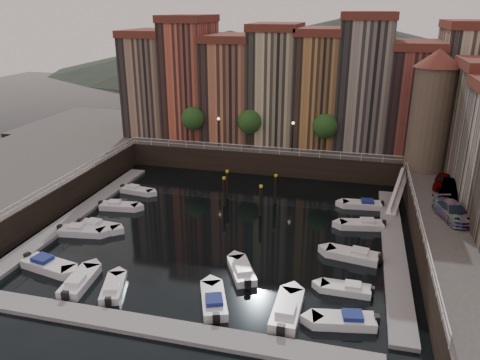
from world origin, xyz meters
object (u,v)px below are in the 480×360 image
(mooring_pilings, at_px, (247,192))
(car_c, at_px, (453,212))
(car_b, at_px, (451,189))
(boat_left_0, at_px, (48,265))
(boat_left_1, at_px, (81,231))
(gangway, at_px, (399,189))
(corner_tower, at_px, (432,109))
(car_a, at_px, (442,182))
(boat_left_2, at_px, (98,226))

(mooring_pilings, distance_m, car_c, 21.01)
(car_b, xyz_separation_m, car_c, (-0.72, -5.91, -0.03))
(car_b, bearing_deg, boat_left_0, -136.88)
(mooring_pilings, bearing_deg, boat_left_1, -142.25)
(gangway, xyz_separation_m, car_b, (4.56, -3.78, 1.86))
(corner_tower, bearing_deg, boat_left_0, -140.95)
(car_a, bearing_deg, boat_left_2, -146.07)
(car_c, bearing_deg, boat_left_1, 172.58)
(gangway, bearing_deg, boat_left_0, -143.55)
(corner_tower, height_order, boat_left_0, corner_tower)
(gangway, relative_size, boat_left_2, 1.83)
(gangway, xyz_separation_m, car_a, (4.11, -1.54, 1.77))
(boat_left_1, bearing_deg, gangway, 18.90)
(gangway, height_order, car_c, car_c)
(car_b, bearing_deg, boat_left_1, -146.47)
(corner_tower, distance_m, boat_left_2, 38.53)
(mooring_pilings, distance_m, car_b, 21.08)
(boat_left_0, xyz_separation_m, car_b, (34.16, 18.08, 3.38))
(boat_left_0, xyz_separation_m, car_c, (33.44, 12.17, 3.35))
(gangway, bearing_deg, car_b, -39.68)
(boat_left_2, bearing_deg, corner_tower, 34.66)
(gangway, xyz_separation_m, boat_left_2, (-29.43, -14.00, -1.57))
(boat_left_1, height_order, car_a, car_a)
(boat_left_0, xyz_separation_m, boat_left_2, (0.17, 7.86, -0.04))
(boat_left_2, distance_m, car_c, 33.72)
(corner_tower, relative_size, car_a, 3.45)
(car_b, bearing_deg, car_c, -81.74)
(boat_left_1, relative_size, boat_left_2, 1.04)
(car_a, relative_size, car_c, 0.79)
(gangway, bearing_deg, boat_left_1, -153.25)
(corner_tower, xyz_separation_m, gangway, (-2.90, -4.50, -8.28))
(gangway, height_order, car_a, car_a)
(boat_left_1, distance_m, car_b, 37.09)
(mooring_pilings, height_order, boat_left_1, mooring_pilings)
(mooring_pilings, relative_size, boat_left_2, 1.32)
(boat_left_0, relative_size, car_b, 1.10)
(mooring_pilings, xyz_separation_m, boat_left_1, (-14.10, -10.92, -1.29))
(mooring_pilings, distance_m, boat_left_2, 16.20)
(mooring_pilings, height_order, car_c, car_c)
(corner_tower, bearing_deg, gangway, -122.80)
(corner_tower, xyz_separation_m, car_a, (1.21, -6.04, -6.51))
(boat_left_1, bearing_deg, car_b, 10.44)
(corner_tower, xyz_separation_m, boat_left_2, (-32.33, -18.50, -9.85))
(gangway, distance_m, boat_left_1, 34.19)
(car_a, height_order, car_b, car_b)
(gangway, bearing_deg, mooring_pilings, -164.80)
(gangway, relative_size, boat_left_1, 1.76)
(car_b, height_order, car_c, car_b)
(boat_left_0, bearing_deg, boat_left_2, 100.42)
(corner_tower, distance_m, boat_left_1, 40.09)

